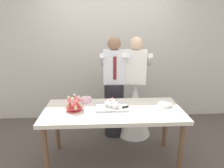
# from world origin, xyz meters

# --- Properties ---
(ground_plane) EXTENTS (8.00, 8.00, 0.00)m
(ground_plane) POSITION_xyz_m (0.00, 0.00, 0.00)
(ground_plane) COLOR #564C47
(rear_wall) EXTENTS (5.20, 0.10, 2.90)m
(rear_wall) POSITION_xyz_m (0.00, 1.47, 1.45)
(rear_wall) COLOR beige
(rear_wall) RESTS_ON ground_plane
(dessert_table) EXTENTS (1.80, 0.80, 0.78)m
(dessert_table) POSITION_xyz_m (0.00, 0.00, 0.70)
(dessert_table) COLOR silver
(dessert_table) RESTS_ON ground_plane
(cupcake_stand) EXTENTS (0.23, 0.23, 0.21)m
(cupcake_stand) POSITION_xyz_m (-0.50, -0.00, 0.86)
(cupcake_stand) COLOR #D83F4C
(cupcake_stand) RESTS_ON dessert_table
(main_cake_tray) EXTENTS (0.43, 0.32, 0.13)m
(main_cake_tray) POSITION_xyz_m (-0.01, 0.05, 0.81)
(main_cake_tray) COLOR silver
(main_cake_tray) RESTS_ON dessert_table
(plate_stack) EXTENTS (0.18, 0.18, 0.04)m
(plate_stack) POSITION_xyz_m (0.70, 0.07, 0.80)
(plate_stack) COLOR white
(plate_stack) RESTS_ON dessert_table
(round_cake) EXTENTS (0.24, 0.24, 0.08)m
(round_cake) POSITION_xyz_m (-0.37, 0.25, 0.81)
(round_cake) COLOR white
(round_cake) RESTS_ON dessert_table
(person_groom) EXTENTS (0.47, 0.50, 1.66)m
(person_groom) POSITION_xyz_m (0.06, 0.72, 0.75)
(person_groom) COLOR #232328
(person_groom) RESTS_ON ground_plane
(person_bride) EXTENTS (0.57, 0.56, 1.66)m
(person_bride) POSITION_xyz_m (0.40, 0.71, 0.58)
(person_bride) COLOR white
(person_bride) RESTS_ON ground_plane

